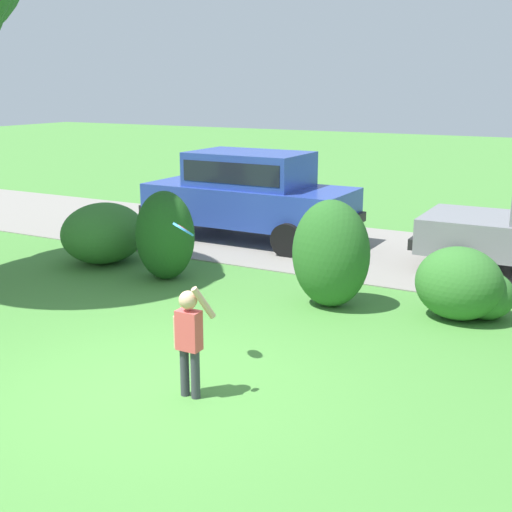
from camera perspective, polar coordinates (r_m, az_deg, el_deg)
name	(u,v)px	position (r m, az deg, el deg)	size (l,w,h in m)	color
ground_plane	(150,386)	(7.77, -9.04, -10.92)	(80.00, 80.00, 0.00)	#478438
driveway_strip	(363,251)	(13.73, 9.18, 0.41)	(28.00, 4.40, 0.02)	gray
shrub_near_tree	(103,233)	(12.96, -12.95, 1.93)	(1.49, 1.69, 1.15)	#33702B
shrub_centre_left	(165,235)	(11.61, -7.80, 1.76)	(1.04, 0.99, 1.55)	#1E511C
shrub_centre	(331,254)	(10.12, 6.43, 0.19)	(1.21, 0.97, 1.66)	#286023
shrub_centre_right	(466,286)	(10.05, 17.53, -2.49)	(1.38, 1.12, 1.07)	#33702B
parked_suv	(250,191)	(14.39, -0.56, 5.58)	(4.71, 2.12, 1.92)	#28429E
child_thrower	(189,335)	(7.19, -5.74, -6.74)	(0.45, 0.27, 1.29)	#383842
frisbee	(183,229)	(7.77, -6.25, 2.29)	(0.32, 0.26, 0.25)	#337FDB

